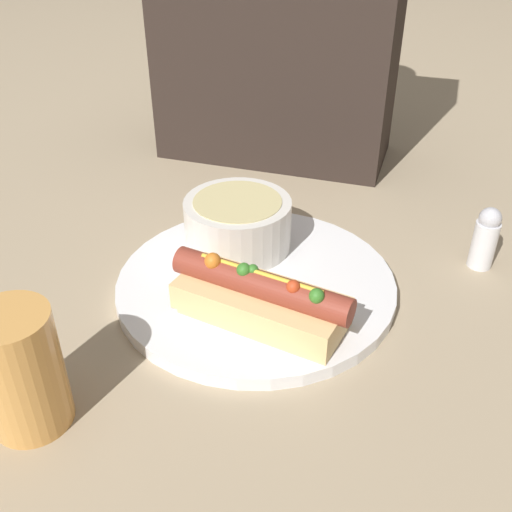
% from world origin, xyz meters
% --- Properties ---
extents(ground_plane, '(4.00, 4.00, 0.00)m').
position_xyz_m(ground_plane, '(0.00, 0.00, 0.00)').
color(ground_plane, tan).
extents(dinner_plate, '(0.30, 0.30, 0.01)m').
position_xyz_m(dinner_plate, '(0.00, 0.00, 0.01)').
color(dinner_plate, white).
rests_on(dinner_plate, ground_plane).
extents(hot_dog, '(0.18, 0.10, 0.06)m').
position_xyz_m(hot_dog, '(0.02, -0.06, 0.04)').
color(hot_dog, '#E5C17F').
rests_on(hot_dog, dinner_plate).
extents(soup_bowl, '(0.12, 0.12, 0.06)m').
position_xyz_m(soup_bowl, '(-0.04, 0.06, 0.05)').
color(soup_bowl, silver).
rests_on(soup_bowl, dinner_plate).
extents(spoon, '(0.03, 0.14, 0.01)m').
position_xyz_m(spoon, '(-0.06, 0.02, 0.02)').
color(spoon, '#B7B7BC').
rests_on(spoon, dinner_plate).
extents(drinking_glass, '(0.07, 0.07, 0.11)m').
position_xyz_m(drinking_glass, '(-0.12, -0.22, 0.05)').
color(drinking_glass, '#D8994C').
rests_on(drinking_glass, ground_plane).
extents(salt_shaker, '(0.03, 0.03, 0.07)m').
position_xyz_m(salt_shaker, '(0.23, 0.12, 0.04)').
color(salt_shaker, silver).
rests_on(salt_shaker, ground_plane).
extents(seated_diner, '(0.34, 0.15, 0.50)m').
position_xyz_m(seated_diner, '(-0.08, 0.35, 0.21)').
color(seated_diner, '#2D231E').
rests_on(seated_diner, ground_plane).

